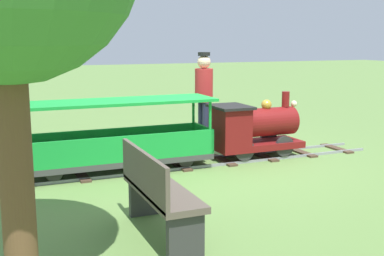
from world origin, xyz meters
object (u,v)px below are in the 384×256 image
at_px(locomotive, 253,128).
at_px(conductor_person, 204,92).
at_px(passenger_car, 119,143).
at_px(park_bench, 157,193).

relative_size(locomotive, conductor_person, 0.89).
relative_size(passenger_car, conductor_person, 1.67).
relative_size(locomotive, passenger_car, 0.54).
xyz_separation_m(passenger_car, conductor_person, (-0.95, 1.71, 0.53)).
xyz_separation_m(passenger_car, park_bench, (2.33, -0.23, -0.01)).
bearing_deg(conductor_person, passenger_car, -61.03).
distance_m(locomotive, conductor_person, 1.13).
relative_size(conductor_person, park_bench, 1.25).
height_order(passenger_car, park_bench, passenger_car).
height_order(conductor_person, park_bench, conductor_person).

